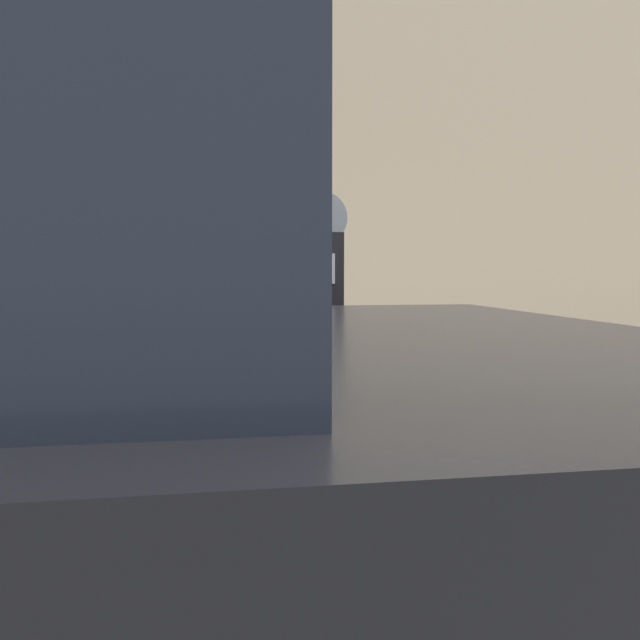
# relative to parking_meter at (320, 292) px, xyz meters

# --- Properties ---
(sidewalk) EXTENTS (24.00, 2.80, 0.14)m
(sidewalk) POSITION_rel_parking_meter_xyz_m (-0.24, 1.09, -1.10)
(sidewalk) COLOR #9E9B96
(sidewalk) RESTS_ON ground_plane
(building_facade) EXTENTS (24.00, 0.30, 5.54)m
(building_facade) POSITION_rel_parking_meter_xyz_m (-0.24, 3.69, 1.60)
(building_facade) COLOR tan
(building_facade) RESTS_ON ground_plane
(parking_meter) EXTENTS (0.23, 0.13, 1.47)m
(parking_meter) POSITION_rel_parking_meter_xyz_m (0.00, 0.00, 0.00)
(parking_meter) COLOR slate
(parking_meter) RESTS_ON sidewalk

